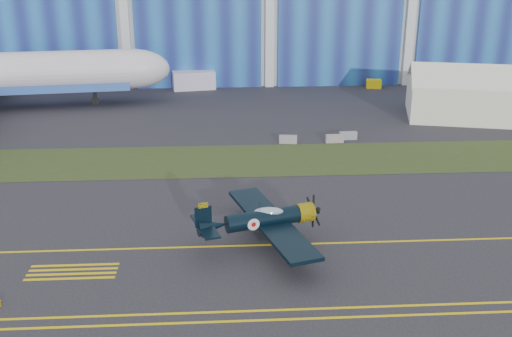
{
  "coord_description": "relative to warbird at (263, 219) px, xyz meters",
  "views": [
    {
      "loc": [
        -7.73,
        -44.35,
        20.49
      ],
      "look_at": [
        -4.82,
        4.03,
        2.72
      ],
      "focal_mm": 42.0,
      "sensor_mm": 36.0,
      "label": 1
    }
  ],
  "objects": [
    {
      "name": "ground",
      "position": [
        4.82,
        4.97,
        -2.12
      ],
      "size": [
        260.0,
        260.0,
        0.0
      ],
      "primitive_type": "plane",
      "color": "#2E2C33",
      "rests_on": "ground"
    },
    {
      "name": "grass_median",
      "position": [
        4.82,
        18.97,
        -2.1
      ],
      "size": [
        260.0,
        10.0,
        0.02
      ],
      "primitive_type": "cube",
      "color": "#475128",
      "rests_on": "ground"
    },
    {
      "name": "taxiway_centreline",
      "position": [
        4.82,
        -0.03,
        -2.11
      ],
      "size": [
        200.0,
        0.2,
        0.02
      ],
      "primitive_type": "cube",
      "color": "yellow",
      "rests_on": "ground"
    },
    {
      "name": "edge_line_near",
      "position": [
        4.82,
        -9.53,
        -2.11
      ],
      "size": [
        80.0,
        0.2,
        0.02
      ],
      "primitive_type": "cube",
      "color": "yellow",
      "rests_on": "ground"
    },
    {
      "name": "edge_line_far",
      "position": [
        4.82,
        -8.53,
        -2.11
      ],
      "size": [
        80.0,
        0.2,
        0.02
      ],
      "primitive_type": "cube",
      "color": "yellow",
      "rests_on": "ground"
    },
    {
      "name": "hold_short_ladder",
      "position": [
        -13.18,
        -3.13,
        -2.11
      ],
      "size": [
        6.0,
        2.4,
        0.02
      ],
      "primitive_type": null,
      "color": "yellow",
      "rests_on": "ground"
    },
    {
      "name": "warbird",
      "position": [
        0.0,
        0.0,
        0.0
      ],
      "size": [
        13.82,
        15.29,
        3.79
      ],
      "rotation": [
        0.0,
        0.0,
        0.29
      ],
      "color": "black",
      "rests_on": "ground"
    },
    {
      "name": "tent",
      "position": [
        28.91,
        34.45,
        1.36
      ],
      "size": [
        17.12,
        14.19,
        6.95
      ],
      "rotation": [
        0.0,
        0.0,
        -0.24
      ],
      "color": "white",
      "rests_on": "ground"
    },
    {
      "name": "shipping_container",
      "position": [
        -7.03,
        52.92,
        -0.72
      ],
      "size": [
        6.8,
        3.62,
        2.8
      ],
      "primitive_type": "cube",
      "rotation": [
        0.0,
        0.0,
        0.17
      ],
      "color": "silver",
      "rests_on": "ground"
    },
    {
      "name": "tug",
      "position": [
        21.13,
        52.09,
        -1.46
      ],
      "size": [
        2.45,
        1.72,
        1.33
      ],
      "primitive_type": "cube",
      "rotation": [
        0.0,
        0.0,
        -0.14
      ],
      "color": "yellow",
      "rests_on": "ground"
    },
    {
      "name": "barrier_a",
      "position": [
        4.55,
        24.46,
        -1.67
      ],
      "size": [
        2.06,
        0.86,
        0.9
      ],
      "primitive_type": "cube",
      "rotation": [
        0.0,
        0.0,
        -0.13
      ],
      "color": "#948D9A",
      "rests_on": "ground"
    },
    {
      "name": "barrier_b",
      "position": [
        9.81,
        24.43,
        -1.67
      ],
      "size": [
        2.02,
        0.66,
        0.9
      ],
      "primitive_type": "cube",
      "rotation": [
        0.0,
        0.0,
        0.03
      ],
      "color": "gray",
      "rests_on": "ground"
    },
    {
      "name": "barrier_c",
      "position": [
        11.56,
        25.46,
        -1.67
      ],
      "size": [
        2.03,
        0.71,
        0.9
      ],
      "primitive_type": "cube",
      "rotation": [
        0.0,
        0.0,
        0.06
      ],
      "color": "gray",
      "rests_on": "ground"
    }
  ]
}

